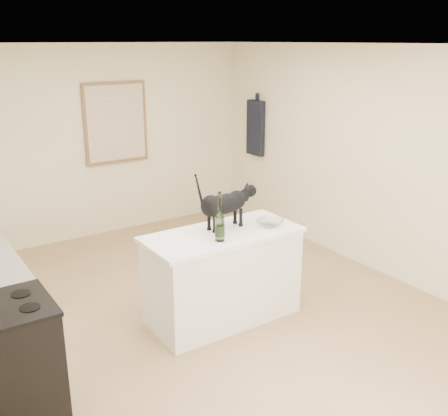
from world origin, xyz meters
TOP-DOWN VIEW (x-y plane):
  - floor at (0.00, 0.00)m, footprint 5.50×5.50m
  - ceiling at (0.00, 0.00)m, footprint 5.50×5.50m
  - wall_back at (0.00, 2.75)m, footprint 4.50×0.00m
  - wall_right at (2.25, 0.00)m, footprint 0.00×5.50m
  - island_base at (0.10, -0.20)m, footprint 1.44×0.67m
  - island_top at (0.10, -0.20)m, footprint 1.50×0.70m
  - stove at (-1.95, -0.60)m, footprint 0.60×0.60m
  - artwork_frame at (0.30, 2.72)m, footprint 0.90×0.03m
  - artwork_canvas at (0.30, 2.70)m, footprint 0.82×0.00m
  - hanging_garment at (2.19, 2.05)m, footprint 0.08×0.34m
  - black_cat at (0.18, -0.11)m, footprint 0.63×0.21m
  - wine_bottle at (-0.04, -0.36)m, footprint 0.11×0.11m
  - glass_bowl at (0.58, -0.31)m, footprint 0.33×0.33m

SIDE VIEW (x-z plane):
  - floor at x=0.00m, z-range 0.00..0.00m
  - island_base at x=0.10m, z-range 0.00..0.86m
  - stove at x=-1.95m, z-range 0.00..0.90m
  - island_top at x=0.10m, z-range 0.86..0.90m
  - glass_bowl at x=0.58m, z-range 0.90..0.96m
  - wine_bottle at x=-0.04m, z-range 0.90..1.31m
  - black_cat at x=0.18m, z-range 0.90..1.34m
  - wall_back at x=0.00m, z-range -0.95..3.55m
  - wall_right at x=2.25m, z-range -1.45..4.05m
  - hanging_garment at x=2.19m, z-range 1.00..1.80m
  - artwork_frame at x=0.30m, z-range 1.00..2.10m
  - artwork_canvas at x=0.30m, z-range 1.04..2.06m
  - ceiling at x=0.00m, z-range 2.60..2.60m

